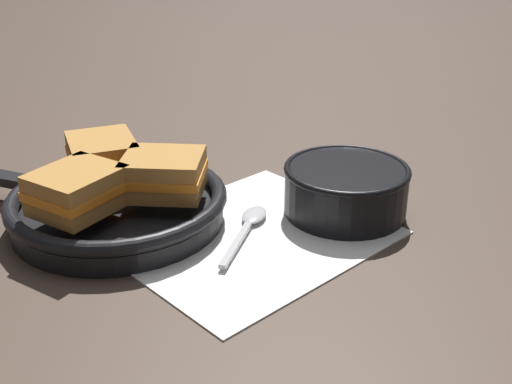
{
  "coord_description": "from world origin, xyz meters",
  "views": [
    {
      "loc": [
        -0.45,
        -0.49,
        0.36
      ],
      "look_at": [
        0.02,
        0.02,
        0.03
      ],
      "focal_mm": 45.0,
      "sensor_mm": 36.0,
      "label": 1
    }
  ],
  "objects": [
    {
      "name": "spoon",
      "position": [
        -0.0,
        0.0,
        0.01
      ],
      "size": [
        0.13,
        0.09,
        0.01
      ],
      "rotation": [
        0.0,
        0.0,
        0.56
      ],
      "color": "#B7B7BC",
      "rests_on": "napkin"
    },
    {
      "name": "skillet",
      "position": [
        -0.11,
        0.12,
        0.02
      ],
      "size": [
        0.26,
        0.35,
        0.04
      ],
      "color": "black",
      "rests_on": "ground_plane"
    },
    {
      "name": "ground_plane",
      "position": [
        0.0,
        0.0,
        0.0
      ],
      "size": [
        4.0,
        4.0,
        0.0
      ],
      "primitive_type": "plane",
      "color": "#47382D"
    },
    {
      "name": "sandwich_far_left",
      "position": [
        -0.09,
        0.17,
        0.07
      ],
      "size": [
        0.11,
        0.11,
        0.05
      ],
      "rotation": [
        0.0,
        0.0,
        9.06
      ],
      "color": "#B27A38",
      "rests_on": "skillet"
    },
    {
      "name": "sandwich_near_left",
      "position": [
        -0.16,
        0.1,
        0.07
      ],
      "size": [
        0.11,
        0.1,
        0.05
      ],
      "rotation": [
        0.0,
        0.0,
        4.97
      ],
      "color": "#B27A38",
      "rests_on": "skillet"
    },
    {
      "name": "soup_bowl",
      "position": [
        0.11,
        -0.05,
        0.04
      ],
      "size": [
        0.15,
        0.15,
        0.06
      ],
      "color": "black",
      "rests_on": "ground_plane"
    },
    {
      "name": "sandwich_near_right",
      "position": [
        -0.07,
        0.08,
        0.07
      ],
      "size": [
        0.12,
        0.12,
        0.05
      ],
      "rotation": [
        0.0,
        0.0,
        7.04
      ],
      "color": "#B27A38",
      "rests_on": "skillet"
    },
    {
      "name": "napkin",
      "position": [
        -0.02,
        -0.01,
        0.0
      ],
      "size": [
        0.29,
        0.25,
        0.0
      ],
      "color": "white",
      "rests_on": "ground_plane"
    }
  ]
}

